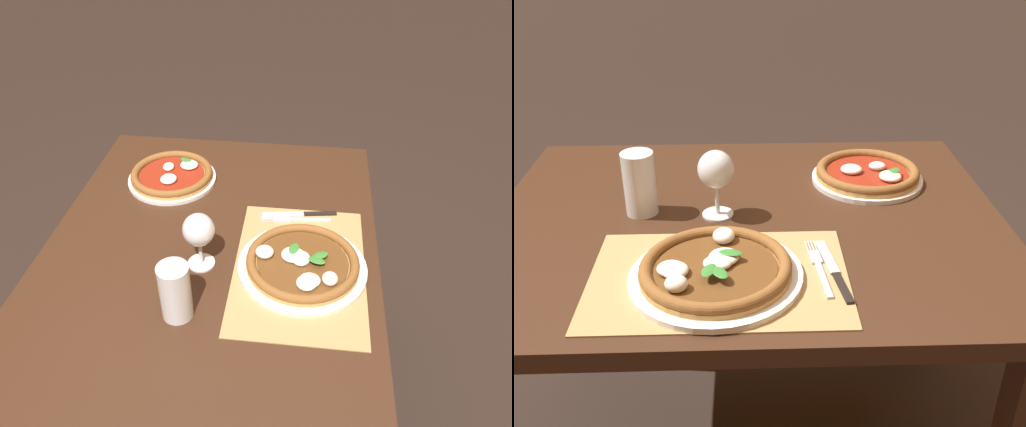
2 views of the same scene
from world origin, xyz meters
The scene contains 9 objects.
ground_plane centered at (0.00, 0.00, 0.00)m, with size 24.00×24.00×0.00m, color black.
dining_table centered at (0.00, 0.00, 0.63)m, with size 1.14×0.89×0.74m.
paper_placemat centered at (-0.05, -0.24, 0.74)m, with size 0.49×0.33×0.00m, color #A88451.
pizza_near centered at (-0.06, -0.25, 0.76)m, with size 0.33×0.33×0.05m.
pizza_far centered at (0.30, 0.18, 0.76)m, with size 0.28×0.28×0.04m.
wine_glass centered at (-0.07, 0.01, 0.85)m, with size 0.08×0.08×0.16m.
pint_glass centered at (-0.24, 0.03, 0.81)m, with size 0.07×0.07×0.15m.
fork centered at (0.14, -0.22, 0.75)m, with size 0.04×0.20×0.00m.
knife centered at (0.16, -0.23, 0.75)m, with size 0.05×0.22×0.01m.
Camera 1 is at (-0.98, -0.24, 1.62)m, focal length 35.00 mm.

